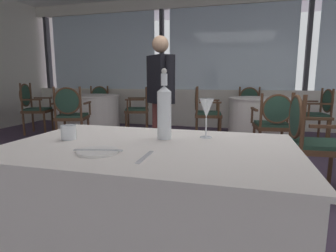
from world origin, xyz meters
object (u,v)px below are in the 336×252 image
object	(u,v)px
wine_glass	(207,109)
dining_chair_0_0	(318,111)
side_plate	(98,151)
dining_chair_0_2	(204,109)
diner_person_0	(161,93)
dining_chair_0_1	(250,105)
dining_chair_0_3	(274,120)
dining_chair_2_3	(32,104)
water_tumbler	(69,132)
water_bottle	(164,111)
dining_chair_2_0	(70,111)
dining_chair_2_1	(141,106)
dining_chair_2_2	(99,102)
dining_chair_1_0	(309,135)

from	to	relation	value
wine_glass	dining_chair_0_0	bearing A→B (deg)	68.49
side_plate	dining_chair_0_2	distance (m)	3.77
side_plate	diner_person_0	size ratio (longest dim) A/B	0.11
dining_chair_0_2	diner_person_0	xyz separation A→B (m)	(-0.34, -1.49, 0.34)
dining_chair_0_1	dining_chair_0_3	distance (m)	1.90
dining_chair_0_3	dining_chair_2_3	xyz separation A→B (m)	(-4.45, 0.56, 0.07)
dining_chair_2_3	diner_person_0	distance (m)	3.29
water_tumbler	dining_chair_0_1	xyz separation A→B (m)	(1.02, 4.64, -0.25)
water_bottle	diner_person_0	world-z (taller)	diner_person_0
wine_glass	diner_person_0	bearing A→B (deg)	113.48
side_plate	dining_chair_2_0	xyz separation A→B (m)	(-2.09, 2.80, -0.20)
dining_chair_2_3	dining_chair_0_3	bearing A→B (deg)	-24.42
dining_chair_0_2	water_bottle	bearing A→B (deg)	-93.85
wine_glass	dining_chair_2_1	bearing A→B (deg)	115.53
dining_chair_0_3	dining_chair_2_0	world-z (taller)	dining_chair_2_0
diner_person_0	water_bottle	bearing A→B (deg)	-118.83
wine_glass	dining_chair_0_2	distance (m)	3.39
side_plate	water_tumbler	size ratio (longest dim) A/B	2.33
side_plate	dining_chair_0_2	size ratio (longest dim) A/B	0.19
wine_glass	dining_chair_0_0	distance (m)	3.90
wine_glass	dining_chair_2_2	xyz separation A→B (m)	(-3.12, 4.43, -0.37)
dining_chair_0_3	dining_chair_2_0	size ratio (longest dim) A/B	0.93
dining_chair_0_0	dining_chair_2_2	size ratio (longest dim) A/B	1.01
dining_chair_2_1	diner_person_0	world-z (taller)	diner_person_0
side_plate	dining_chair_2_1	xyz separation A→B (m)	(-1.38, 4.15, -0.22)
dining_chair_2_0	side_plate	bearing A→B (deg)	-160.66
dining_chair_0_1	dining_chair_0_3	bearing A→B (deg)	0.00
side_plate	dining_chair_0_2	bearing A→B (deg)	90.96
wine_glass	dining_chair_2_2	distance (m)	5.44
side_plate	dining_chair_2_3	xyz separation A→B (m)	(-3.44, 3.51, -0.18)
wine_glass	diner_person_0	xyz separation A→B (m)	(-0.80, 1.85, -0.02)
dining_chair_2_2	dining_chair_0_3	bearing A→B (deg)	45.77
side_plate	wine_glass	world-z (taller)	wine_glass
wine_glass	dining_chair_2_0	xyz separation A→B (m)	(-2.48, 2.39, -0.35)
dining_chair_2_2	dining_chair_2_1	bearing A→B (deg)	45.04
side_plate	water_tumbler	world-z (taller)	water_tumbler
dining_chair_0_0	dining_chair_1_0	bearing A→B (deg)	66.46
dining_chair_0_3	dining_chair_1_0	size ratio (longest dim) A/B	0.95
dining_chair_2_2	dining_chair_2_3	distance (m)	1.52
water_tumbler	dining_chair_0_2	world-z (taller)	dining_chair_0_2
wine_glass	dining_chair_0_0	xyz separation A→B (m)	(1.42, 3.61, -0.36)
dining_chair_0_0	diner_person_0	distance (m)	2.86
dining_chair_1_0	wine_glass	bearing A→B (deg)	-124.57
wine_glass	dining_chair_1_0	world-z (taller)	wine_glass
dining_chair_0_3	diner_person_0	distance (m)	1.62
water_tumbler	diner_person_0	distance (m)	2.08
water_tumbler	water_bottle	bearing A→B (deg)	16.82
wine_glass	dining_chair_0_2	size ratio (longest dim) A/B	0.22
dining_chair_0_3	dining_chair_2_2	bearing A→B (deg)	54.92
dining_chair_0_1	dining_chair_0_2	bearing A→B (deg)	-45.07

